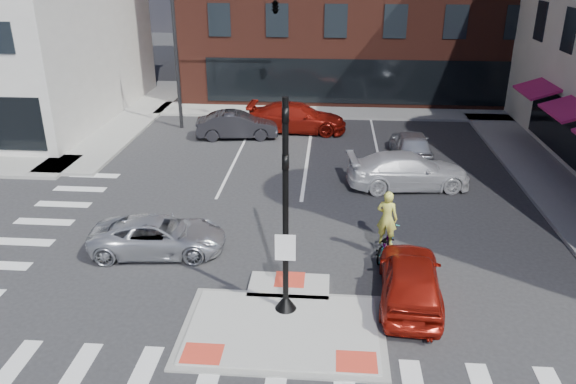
# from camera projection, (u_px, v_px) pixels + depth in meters

# --- Properties ---
(ground) EXTENTS (120.00, 120.00, 0.00)m
(ground) POSITION_uv_depth(u_px,v_px,m) (285.00, 320.00, 15.34)
(ground) COLOR #28282B
(ground) RESTS_ON ground
(refuge_island) EXTENTS (5.40, 4.65, 0.13)m
(refuge_island) POSITION_uv_depth(u_px,v_px,m) (284.00, 324.00, 15.09)
(refuge_island) COLOR gray
(refuge_island) RESTS_ON ground
(sidewalk_nw) EXTENTS (23.50, 20.50, 0.15)m
(sidewalk_nw) POSITION_uv_depth(u_px,v_px,m) (2.00, 137.00, 30.57)
(sidewalk_nw) COLOR gray
(sidewalk_nw) RESTS_ON ground
(sidewalk_e) EXTENTS (3.00, 24.00, 0.15)m
(sidewalk_e) POSITION_uv_depth(u_px,v_px,m) (559.00, 189.00, 23.71)
(sidewalk_e) COLOR gray
(sidewalk_e) RESTS_ON ground
(sidewalk_n) EXTENTS (26.00, 3.00, 0.15)m
(sidewalk_n) POSITION_uv_depth(u_px,v_px,m) (362.00, 112.00, 35.29)
(sidewalk_n) COLOR gray
(sidewalk_n) RESTS_ON ground
(signal_pole) EXTENTS (0.60, 0.60, 5.98)m
(signal_pole) POSITION_uv_depth(u_px,v_px,m) (286.00, 237.00, 14.79)
(signal_pole) COLOR black
(signal_pole) RESTS_ON refuge_island
(mast_arm_signal) EXTENTS (6.10, 2.24, 8.00)m
(mast_arm_signal) POSITION_uv_depth(u_px,v_px,m) (248.00, 16.00, 29.70)
(mast_arm_signal) COLOR black
(mast_arm_signal) RESTS_ON ground
(silver_suv) EXTENTS (4.61, 2.45, 1.23)m
(silver_suv) POSITION_uv_depth(u_px,v_px,m) (159.00, 236.00, 18.63)
(silver_suv) COLOR silver
(silver_suv) RESTS_ON ground
(red_sedan) EXTENTS (2.05, 4.40, 1.46)m
(red_sedan) POSITION_uv_depth(u_px,v_px,m) (411.00, 278.00, 15.95)
(red_sedan) COLOR #9A180E
(red_sedan) RESTS_ON ground
(white_pickup) EXTENTS (5.43, 2.81, 1.51)m
(white_pickup) POSITION_uv_depth(u_px,v_px,m) (408.00, 171.00, 23.85)
(white_pickup) COLOR white
(white_pickup) RESTS_ON ground
(bg_car_dark) EXTENTS (4.53, 2.09, 1.44)m
(bg_car_dark) POSITION_uv_depth(u_px,v_px,m) (237.00, 125.00, 30.36)
(bg_car_dark) COLOR #252429
(bg_car_dark) RESTS_ON ground
(bg_car_silver) EXTENTS (1.82, 4.40, 1.49)m
(bg_car_silver) POSITION_uv_depth(u_px,v_px,m) (411.00, 145.00, 27.07)
(bg_car_silver) COLOR silver
(bg_car_silver) RESTS_ON ground
(bg_car_red) EXTENTS (5.61, 2.54, 1.59)m
(bg_car_red) POSITION_uv_depth(u_px,v_px,m) (297.00, 118.00, 31.45)
(bg_car_red) COLOR maroon
(bg_car_red) RESTS_ON ground
(cyclist) EXTENTS (1.24, 1.97, 2.32)m
(cyclist) POSITION_uv_depth(u_px,v_px,m) (386.00, 235.00, 18.33)
(cyclist) COLOR #3F3F44
(cyclist) RESTS_ON ground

